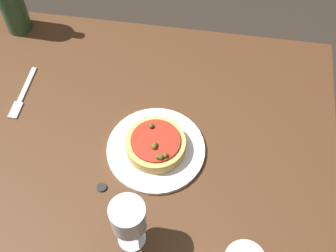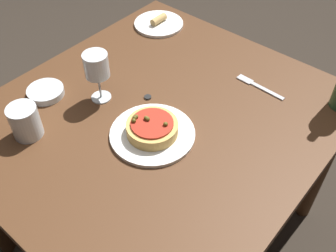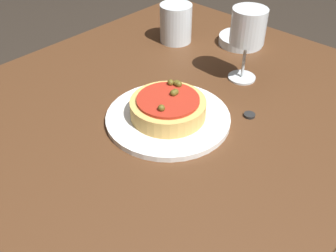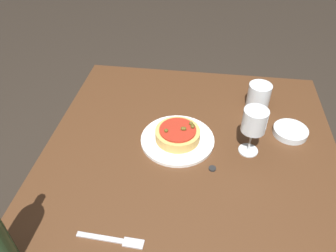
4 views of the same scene
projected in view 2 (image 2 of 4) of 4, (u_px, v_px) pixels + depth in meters
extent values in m
plane|color=#2D261E|center=(161.00, 228.00, 1.75)|extent=(14.00, 14.00, 0.00)
cube|color=#4C2D19|center=(158.00, 118.00, 1.26)|extent=(1.10, 1.00, 0.03)
cylinder|color=#4C2D19|center=(158.00, 77.00, 1.97)|extent=(0.06, 0.06, 0.67)
cylinder|color=#4C2D19|center=(322.00, 165.00, 1.57)|extent=(0.06, 0.06, 0.67)
cylinder|color=white|center=(152.00, 134.00, 1.18)|extent=(0.26, 0.26, 0.01)
cylinder|color=tan|center=(152.00, 128.00, 1.16)|extent=(0.15, 0.15, 0.04)
cylinder|color=#A82819|center=(152.00, 123.00, 1.15)|extent=(0.13, 0.13, 0.01)
sphere|color=brown|center=(134.00, 121.00, 1.14)|extent=(0.01, 0.01, 0.01)
sphere|color=brown|center=(137.00, 117.00, 1.15)|extent=(0.01, 0.01, 0.01)
sphere|color=brown|center=(166.00, 124.00, 1.13)|extent=(0.01, 0.01, 0.01)
sphere|color=brown|center=(148.00, 119.00, 1.15)|extent=(0.01, 0.01, 0.01)
sphere|color=brown|center=(146.00, 118.00, 1.15)|extent=(0.01, 0.01, 0.01)
sphere|color=brown|center=(134.00, 118.00, 1.15)|extent=(0.01, 0.01, 0.01)
cylinder|color=silver|center=(101.00, 97.00, 1.30)|extent=(0.07, 0.07, 0.00)
cylinder|color=silver|center=(100.00, 86.00, 1.27)|extent=(0.01, 0.01, 0.09)
cylinder|color=silver|center=(96.00, 65.00, 1.21)|extent=(0.08, 0.08, 0.08)
cylinder|color=silver|center=(25.00, 122.00, 1.15)|extent=(0.09, 0.09, 0.10)
cylinder|color=silver|center=(46.00, 92.00, 1.30)|extent=(0.12, 0.12, 0.02)
cube|color=#B7B7BC|center=(267.00, 91.00, 1.32)|extent=(0.02, 0.13, 0.00)
cube|color=#B7B7BC|center=(245.00, 79.00, 1.37)|extent=(0.03, 0.06, 0.00)
cylinder|color=white|center=(159.00, 24.00, 1.62)|extent=(0.20, 0.20, 0.01)
cylinder|color=tan|center=(159.00, 19.00, 1.60)|extent=(0.07, 0.03, 0.03)
cylinder|color=black|center=(148.00, 97.00, 1.30)|extent=(0.02, 0.02, 0.01)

